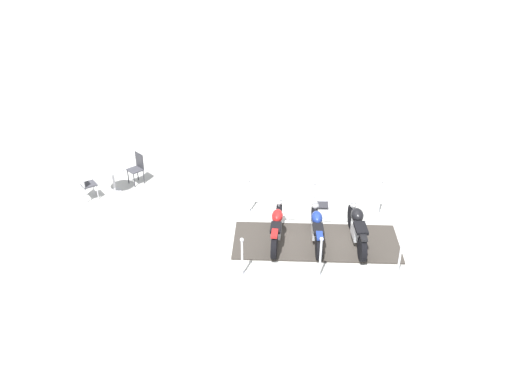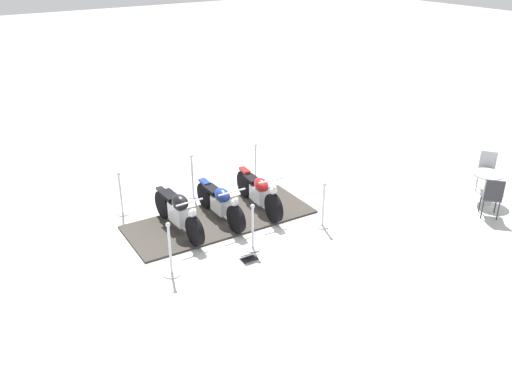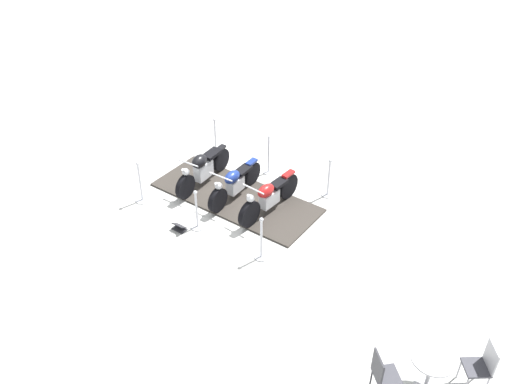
{
  "view_description": "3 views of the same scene",
  "coord_description": "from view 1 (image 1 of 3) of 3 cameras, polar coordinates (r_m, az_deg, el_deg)",
  "views": [
    {
      "loc": [
        1.5,
        11.55,
        7.92
      ],
      "look_at": [
        1.54,
        -1.42,
        0.7
      ],
      "focal_mm": 38.09,
      "sensor_mm": 36.0,
      "label": 1
    },
    {
      "loc": [
        -5.26,
        -9.4,
        5.82
      ],
      "look_at": [
        0.76,
        -0.31,
        0.63
      ],
      "focal_mm": 37.76,
      "sensor_mm": 36.0,
      "label": 2
    },
    {
      "loc": [
        6.5,
        -8.95,
        7.92
      ],
      "look_at": [
        0.81,
        -0.31,
        0.66
      ],
      "focal_mm": 38.34,
      "sensor_mm": 36.0,
      "label": 3
    }
  ],
  "objects": [
    {
      "name": "ground_plane",
      "position": [
        14.09,
        6.3,
        -5.3
      ],
      "size": [
        80.0,
        80.0,
        0.0
      ],
      "primitive_type": "plane",
      "color": "silver"
    },
    {
      "name": "display_platform",
      "position": [
        14.07,
        6.31,
        -5.23
      ],
      "size": [
        4.3,
        1.87,
        0.04
      ],
      "primitive_type": "cube",
      "rotation": [
        0.0,
        0.0,
        -0.04
      ],
      "color": "#38332D",
      "rests_on": "ground_plane"
    },
    {
      "name": "motorcycle_black",
      "position": [
        13.94,
        10.57,
        -3.58
      ],
      "size": [
        0.61,
        2.12,
        0.93
      ],
      "rotation": [
        0.0,
        0.0,
        -1.55
      ],
      "color": "black",
      "rests_on": "display_platform"
    },
    {
      "name": "motorcycle_navy",
      "position": [
        13.85,
        6.4,
        -3.67
      ],
      "size": [
        0.66,
        2.02,
        0.9
      ],
      "rotation": [
        0.0,
        0.0,
        -1.59
      ],
      "color": "black",
      "rests_on": "display_platform"
    },
    {
      "name": "motorcycle_maroon",
      "position": [
        13.81,
        2.2,
        -3.53
      ],
      "size": [
        0.61,
        2.11,
        0.96
      ],
      "rotation": [
        0.0,
        0.0,
        -1.68
      ],
      "color": "black",
      "rests_on": "display_platform"
    },
    {
      "name": "stanchion_right_front",
      "position": [
        15.34,
        12.8,
        -1.31
      ],
      "size": [
        0.36,
        0.36,
        1.12
      ],
      "color": "silver",
      "rests_on": "ground_plane"
    },
    {
      "name": "stanchion_left_front",
      "position": [
        12.97,
        14.74,
        -7.54
      ],
      "size": [
        0.28,
        0.28,
        1.06
      ],
      "color": "silver",
      "rests_on": "ground_plane"
    },
    {
      "name": "stanchion_left_mid",
      "position": [
        12.7,
        6.73,
        -7.52
      ],
      "size": [
        0.31,
        0.31,
        1.12
      ],
      "color": "silver",
      "rests_on": "ground_plane"
    },
    {
      "name": "stanchion_left_rear",
      "position": [
        12.7,
        -1.46,
        -7.45
      ],
      "size": [
        0.31,
        0.31,
        1.05
      ],
      "color": "silver",
      "rests_on": "ground_plane"
    },
    {
      "name": "stanchion_right_mid",
      "position": [
        15.13,
        6.09,
        -1.28
      ],
      "size": [
        0.35,
        0.35,
        1.02
      ],
      "color": "silver",
      "rests_on": "ground_plane"
    },
    {
      "name": "stanchion_right_rear",
      "position": [
        15.08,
        -0.72,
        -0.9
      ],
      "size": [
        0.3,
        0.3,
        1.08
      ],
      "color": "silver",
      "rests_on": "ground_plane"
    },
    {
      "name": "info_placard",
      "position": [
        15.56,
        7.01,
        -1.5
      ],
      "size": [
        0.34,
        0.21,
        0.19
      ],
      "rotation": [
        0.0,
        0.0,
        3.1
      ],
      "color": "#333338",
      "rests_on": "ground_plane"
    },
    {
      "name": "cafe_table",
      "position": [
        16.61,
        -14.79,
        1.75
      ],
      "size": [
        0.72,
        0.72,
        0.74
      ],
      "color": "#B7B7BC",
      "rests_on": "ground_plane"
    },
    {
      "name": "cafe_chair_near_table",
      "position": [
        16.96,
        -12.39,
        2.61
      ],
      "size": [
        0.57,
        0.57,
        0.96
      ],
      "rotation": [
        0.0,
        0.0,
        0.76
      ],
      "color": "#2D2D33",
      "rests_on": "ground_plane"
    },
    {
      "name": "cafe_chair_across_table",
      "position": [
        16.39,
        -17.45,
        0.95
      ],
      "size": [
        0.56,
        0.56,
        0.97
      ],
      "rotation": [
        0.0,
        0.0,
        -2.53
      ],
      "color": "#B7B7BC",
      "rests_on": "ground_plane"
    }
  ]
}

